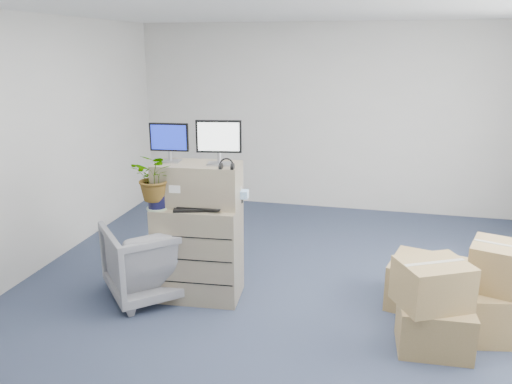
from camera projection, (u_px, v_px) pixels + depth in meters
ground at (293, 320)px, 4.65m from camera, size 7.00×7.00×0.00m
wall_back at (332, 119)px, 7.53m from camera, size 6.00×0.02×2.80m
filing_cabinet_lower at (199, 252)px, 4.98m from camera, size 0.86×0.56×0.96m
filing_cabinet_upper at (198, 184)px, 4.83m from camera, size 0.85×0.47×0.41m
monitor_left at (169, 140)px, 4.78m from camera, size 0.38×0.16×0.38m
monitor_right at (219, 140)px, 4.65m from camera, size 0.43×0.20×0.42m
headphones at (227, 165)px, 4.55m from camera, size 0.13×0.02×0.13m
keyboard at (199, 208)px, 4.74m from camera, size 0.51×0.33×0.02m
mouse at (232, 209)px, 4.71m from camera, size 0.11×0.08×0.03m
water_bottle at (207, 195)px, 4.82m from camera, size 0.06×0.06×0.23m
phone_dock at (197, 201)px, 4.85m from camera, size 0.06×0.05×0.13m
external_drive at (230, 200)px, 4.91m from camera, size 0.23×0.20×0.06m
tissue_box at (238, 194)px, 4.88m from camera, size 0.22×0.13×0.08m
potted_plant at (156, 183)px, 4.69m from camera, size 0.47×0.51×0.44m
office_chair at (150, 256)px, 5.03m from camera, size 1.11×1.11×0.84m
cardboard_boxes at (455, 295)px, 4.42m from camera, size 1.30×1.45×0.84m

